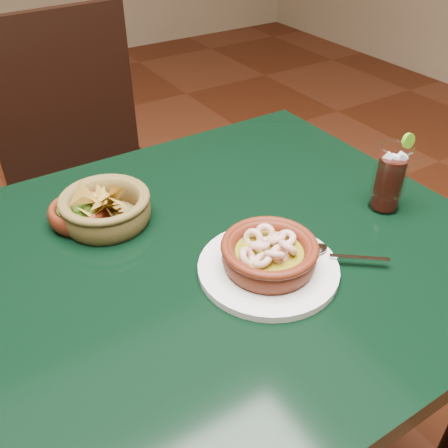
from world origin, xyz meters
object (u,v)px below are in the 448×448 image
dining_chair (94,174)px  shrimp_plate (269,257)px  dining_table (149,319)px  cola_drink (390,179)px  chip_basket (106,208)px

dining_chair → shrimp_plate: (0.03, -0.81, 0.24)m
dining_table → shrimp_plate: bearing=-29.2°
shrimp_plate → cola_drink: cola_drink is taller
dining_chair → chip_basket: (-0.14, -0.54, 0.24)m
dining_chair → chip_basket: dining_chair is taller
dining_table → dining_chair: dining_chair is taller
dining_table → dining_chair: size_ratio=1.23×
dining_table → cola_drink: bearing=-8.2°
chip_basket → cola_drink: size_ratio=1.33×
dining_table → chip_basket: size_ratio=6.15×
dining_chair → shrimp_plate: size_ratio=3.41×
cola_drink → shrimp_plate: bearing=-174.2°
dining_table → shrimp_plate: size_ratio=4.19×
shrimp_plate → cola_drink: (0.30, 0.03, 0.03)m
dining_chair → cola_drink: size_ratio=6.65×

